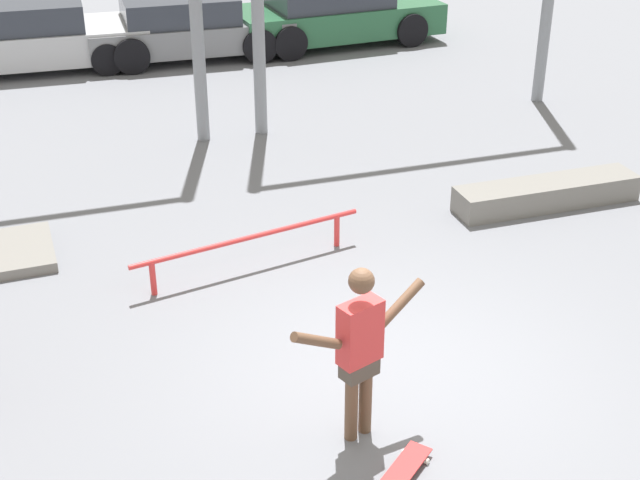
{
  "coord_description": "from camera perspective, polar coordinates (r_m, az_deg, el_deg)",
  "views": [
    {
      "loc": [
        -2.96,
        -6.59,
        5.24
      ],
      "look_at": [
        -0.27,
        1.52,
        0.76
      ],
      "focal_mm": 50.0,
      "sensor_mm": 36.0,
      "label": 1
    }
  ],
  "objects": [
    {
      "name": "ground_plane",
      "position": [
        8.93,
        4.75,
        -8.41
      ],
      "size": [
        36.0,
        36.0,
        0.0
      ],
      "primitive_type": "plane",
      "color": "slate"
    },
    {
      "name": "skateboarder",
      "position": [
        7.6,
        2.57,
        -6.76
      ],
      "size": [
        1.38,
        0.58,
        1.69
      ],
      "rotation": [
        0.0,
        0.0,
        0.35
      ],
      "color": "brown",
      "rests_on": "ground_plane"
    },
    {
      "name": "skateboard",
      "position": [
        7.74,
        5.29,
        -14.51
      ],
      "size": [
        0.7,
        0.64,
        0.08
      ],
      "rotation": [
        0.0,
        0.0,
        0.7
      ],
      "color": "red",
      "rests_on": "ground_plane"
    },
    {
      "name": "grind_box",
      "position": [
        12.53,
        14.3,
        2.91
      ],
      "size": [
        2.62,
        0.56,
        0.35
      ],
      "primitive_type": "cube",
      "rotation": [
        0.0,
        0.0,
        -0.0
      ],
      "color": "slate",
      "rests_on": "ground_plane"
    },
    {
      "name": "grind_rail",
      "position": [
        10.51,
        -4.57,
        -0.14
      ],
      "size": [
        2.89,
        0.62,
        0.44
      ],
      "rotation": [
        0.0,
        0.0,
        0.19
      ],
      "color": "red",
      "rests_on": "ground_plane"
    },
    {
      "name": "parked_car_silver",
      "position": [
        18.97,
        -18.27,
        12.28
      ],
      "size": [
        4.64,
        2.13,
        1.34
      ],
      "rotation": [
        0.0,
        0.0,
        -0.04
      ],
      "color": "#B7BABF",
      "rests_on": "ground_plane"
    },
    {
      "name": "parked_car_grey",
      "position": [
        19.08,
        -8.56,
        13.36
      ],
      "size": [
        4.19,
        2.12,
        1.27
      ],
      "rotation": [
        0.0,
        0.0,
        -0.03
      ],
      "color": "slate",
      "rests_on": "ground_plane"
    },
    {
      "name": "parked_car_green",
      "position": [
        19.88,
        0.88,
        14.4
      ],
      "size": [
        4.61,
        2.21,
        1.4
      ],
      "rotation": [
        0.0,
        0.0,
        0.07
      ],
      "color": "#28603D",
      "rests_on": "ground_plane"
    }
  ]
}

